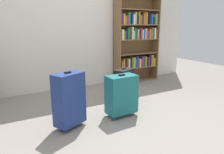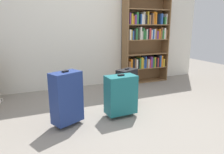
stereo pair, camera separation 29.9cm
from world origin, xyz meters
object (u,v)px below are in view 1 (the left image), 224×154
suitcase_black (124,84)px  suitcase_navy_blue (69,99)px  suitcase_teal (121,94)px  bookshelf (136,40)px

suitcase_black → suitcase_navy_blue: (-1.09, -0.44, 0.07)m
suitcase_teal → suitcase_black: (0.33, 0.46, -0.01)m
suitcase_teal → suitcase_navy_blue: bearing=179.1°
bookshelf → suitcase_navy_blue: 2.66m
suitcase_navy_blue → suitcase_teal: bearing=-0.9°
bookshelf → suitcase_navy_blue: bookshelf is taller
suitcase_teal → suitcase_black: size_ratio=1.04×
bookshelf → suitcase_navy_blue: size_ratio=2.62×
suitcase_black → suitcase_navy_blue: suitcase_navy_blue is taller
suitcase_teal → suitcase_navy_blue: suitcase_navy_blue is taller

